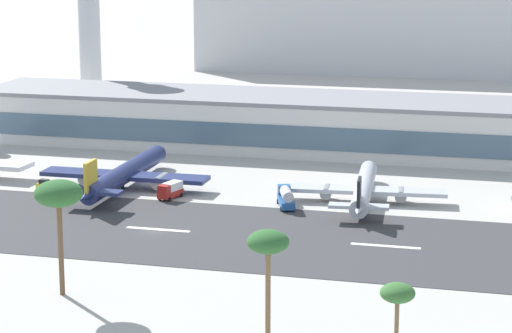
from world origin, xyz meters
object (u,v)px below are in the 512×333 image
object	(u,v)px
terminal_building	(292,122)
service_fuel_truck_0	(286,197)
service_box_truck_1	(170,190)
palm_tree_3	(59,196)
airliner_black_tail_gate_2	(363,190)
palm_tree_0	(268,245)
service_baggage_tug_2	(44,185)
palm_tree_2	(397,296)
control_tower	(89,23)
distant_hotel_block	(370,28)
airliner_gold_tail_gate_1	(123,175)

from	to	relation	value
terminal_building	service_fuel_truck_0	distance (m)	57.37
service_box_truck_1	palm_tree_3	xyz separation A→B (m)	(3.25, -58.62, 13.33)
airliner_black_tail_gate_2	service_box_truck_1	xyz separation A→B (m)	(-38.04, -6.35, -0.85)
palm_tree_0	airliner_black_tail_gate_2	bearing A→B (deg)	89.47
palm_tree_3	service_fuel_truck_0	bearing A→B (deg)	70.26
service_fuel_truck_0	service_baggage_tug_2	xyz separation A→B (m)	(-51.80, 1.34, -0.98)
palm_tree_0	palm_tree_2	size ratio (longest dim) A/B	1.28
control_tower	palm_tree_0	size ratio (longest dim) A/B	2.98
distant_hotel_block	control_tower	bearing A→B (deg)	-117.05
service_box_truck_1	palm_tree_0	world-z (taller)	palm_tree_0
terminal_building	airliner_black_tail_gate_2	world-z (taller)	terminal_building
service_box_truck_1	service_baggage_tug_2	size ratio (longest dim) A/B	1.90
terminal_building	service_fuel_truck_0	world-z (taller)	terminal_building
service_fuel_truck_0	service_baggage_tug_2	distance (m)	51.83
airliner_gold_tail_gate_1	service_fuel_truck_0	bearing A→B (deg)	-99.36
distant_hotel_block	service_fuel_truck_0	bearing A→B (deg)	-85.97
control_tower	distant_hotel_block	xyz separation A→B (m)	(60.97, 119.41, -10.55)
airliner_gold_tail_gate_1	airliner_black_tail_gate_2	size ratio (longest dim) A/B	1.15
distant_hotel_block	palm_tree_2	world-z (taller)	distant_hotel_block
palm_tree_2	airliner_black_tail_gate_2	bearing A→B (deg)	101.49
airliner_black_tail_gate_2	service_baggage_tug_2	world-z (taller)	airliner_black_tail_gate_2
service_baggage_tug_2	terminal_building	bearing A→B (deg)	-118.54
terminal_building	service_fuel_truck_0	bearing A→B (deg)	-78.44
airliner_gold_tail_gate_1	service_box_truck_1	world-z (taller)	airliner_gold_tail_gate_1
service_fuel_truck_0	palm_tree_0	bearing A→B (deg)	171.31
distant_hotel_block	service_baggage_tug_2	bearing A→B (deg)	-100.68
terminal_building	palm_tree_0	size ratio (longest dim) A/B	10.29
airliner_black_tail_gate_2	airliner_gold_tail_gate_1	bearing A→B (deg)	86.07
airliner_black_tail_gate_2	palm_tree_0	size ratio (longest dim) A/B	2.58
control_tower	service_box_truck_1	xyz separation A→B (m)	(51.13, -80.66, -25.44)
airliner_black_tail_gate_2	distant_hotel_block	bearing A→B (deg)	2.81
airliner_black_tail_gate_2	palm_tree_3	world-z (taller)	palm_tree_3
distant_hotel_block	service_fuel_truck_0	distance (m)	201.94
control_tower	palm_tree_2	size ratio (longest dim) A/B	3.81
control_tower	palm_tree_3	size ratio (longest dim) A/B	2.63
palm_tree_3	airliner_black_tail_gate_2	bearing A→B (deg)	61.83
airliner_black_tail_gate_2	service_fuel_truck_0	bearing A→B (deg)	111.59
service_box_truck_1	service_baggage_tug_2	distance (m)	27.83
control_tower	airliner_black_tail_gate_2	size ratio (longest dim) A/B	1.15
terminal_building	airliner_black_tail_gate_2	xyz separation A→B (m)	(25.51, -48.85, -3.91)
service_baggage_tug_2	palm_tree_3	distance (m)	68.26
airliner_black_tail_gate_2	palm_tree_0	world-z (taller)	palm_tree_0
service_fuel_truck_0	palm_tree_0	distance (m)	70.96
distant_hotel_block	service_baggage_tug_2	xyz separation A→B (m)	(-37.65, -199.56, -15.64)
airliner_black_tail_gate_2	palm_tree_2	world-z (taller)	palm_tree_2
airliner_black_tail_gate_2	palm_tree_0	bearing A→B (deg)	174.00
service_fuel_truck_0	palm_tree_3	distance (m)	62.78
control_tower	palm_tree_0	world-z (taller)	control_tower
control_tower	palm_tree_0	bearing A→B (deg)	-59.51
control_tower	palm_tree_0	distance (m)	174.91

